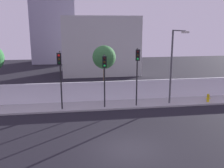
{
  "coord_description": "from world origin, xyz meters",
  "views": [
    {
      "loc": [
        -2.98,
        -13.52,
        7.2
      ],
      "look_at": [
        0.06,
        6.5,
        2.4
      ],
      "focal_mm": 41.56,
      "sensor_mm": 36.0,
      "label": 1
    }
  ],
  "objects_px": {
    "traffic_light_center": "(137,66)",
    "fire_hydrant": "(208,98)",
    "traffic_light_right": "(104,70)",
    "traffic_light_left": "(60,69)",
    "roadside_tree_midleft": "(104,57)",
    "street_lamp_curbside": "(173,61)"
  },
  "relations": [
    {
      "from": "traffic_light_right",
      "to": "street_lamp_curbside",
      "type": "bearing_deg",
      "value": 5.22
    },
    {
      "from": "traffic_light_left",
      "to": "traffic_light_center",
      "type": "distance_m",
      "value": 6.27
    },
    {
      "from": "traffic_light_left",
      "to": "roadside_tree_midleft",
      "type": "relative_size",
      "value": 0.94
    },
    {
      "from": "traffic_light_left",
      "to": "street_lamp_curbside",
      "type": "distance_m",
      "value": 9.57
    },
    {
      "from": "fire_hydrant",
      "to": "traffic_light_center",
      "type": "bearing_deg",
      "value": -175.38
    },
    {
      "from": "street_lamp_curbside",
      "to": "roadside_tree_midleft",
      "type": "distance_m",
      "value": 6.4
    },
    {
      "from": "traffic_light_left",
      "to": "roadside_tree_midleft",
      "type": "xyz_separation_m",
      "value": [
        3.94,
        3.76,
        0.34
      ]
    },
    {
      "from": "traffic_light_center",
      "to": "fire_hydrant",
      "type": "height_order",
      "value": "traffic_light_center"
    },
    {
      "from": "traffic_light_left",
      "to": "traffic_light_right",
      "type": "bearing_deg",
      "value": 1.74
    },
    {
      "from": "traffic_light_left",
      "to": "street_lamp_curbside",
      "type": "bearing_deg",
      "value": 3.94
    },
    {
      "from": "roadside_tree_midleft",
      "to": "traffic_light_left",
      "type": "bearing_deg",
      "value": -136.34
    },
    {
      "from": "traffic_light_center",
      "to": "fire_hydrant",
      "type": "distance_m",
      "value": 7.58
    },
    {
      "from": "traffic_light_center",
      "to": "fire_hydrant",
      "type": "bearing_deg",
      "value": 4.62
    },
    {
      "from": "traffic_light_left",
      "to": "traffic_light_center",
      "type": "bearing_deg",
      "value": 1.58
    },
    {
      "from": "traffic_light_center",
      "to": "roadside_tree_midleft",
      "type": "bearing_deg",
      "value": 122.9
    },
    {
      "from": "traffic_light_left",
      "to": "roadside_tree_midleft",
      "type": "bearing_deg",
      "value": 43.66
    },
    {
      "from": "traffic_light_center",
      "to": "traffic_light_right",
      "type": "height_order",
      "value": "traffic_light_center"
    },
    {
      "from": "roadside_tree_midleft",
      "to": "traffic_light_center",
      "type": "bearing_deg",
      "value": -57.1
    },
    {
      "from": "traffic_light_right",
      "to": "roadside_tree_midleft",
      "type": "xyz_separation_m",
      "value": [
        0.42,
        3.66,
        0.58
      ]
    },
    {
      "from": "traffic_light_center",
      "to": "traffic_light_left",
      "type": "bearing_deg",
      "value": -178.42
    },
    {
      "from": "traffic_light_center",
      "to": "fire_hydrant",
      "type": "relative_size",
      "value": 6.61
    },
    {
      "from": "traffic_light_left",
      "to": "traffic_light_right",
      "type": "relative_size",
      "value": 1.07
    }
  ]
}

